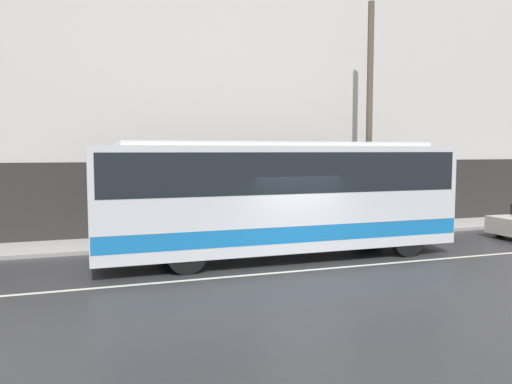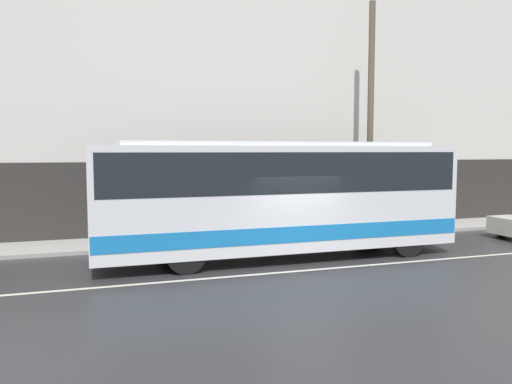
# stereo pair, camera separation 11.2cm
# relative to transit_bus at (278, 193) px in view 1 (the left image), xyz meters

# --- Properties ---
(ground_plane) EXTENTS (60.00, 60.00, 0.00)m
(ground_plane) POSITION_rel_transit_bus_xyz_m (0.13, -1.76, -1.95)
(ground_plane) COLOR #2D2D30
(sidewalk) EXTENTS (60.00, 2.36, 0.12)m
(sidewalk) POSITION_rel_transit_bus_xyz_m (0.13, 3.41, -1.89)
(sidewalk) COLOR #A09E99
(sidewalk) RESTS_ON ground_plane
(building_facade) EXTENTS (60.00, 0.35, 12.69)m
(building_facade) POSITION_rel_transit_bus_xyz_m (0.13, 4.74, 4.19)
(building_facade) COLOR silver
(building_facade) RESTS_ON ground_plane
(lane_stripe) EXTENTS (54.00, 0.14, 0.01)m
(lane_stripe) POSITION_rel_transit_bus_xyz_m (0.13, -1.76, -1.94)
(lane_stripe) COLOR beige
(lane_stripe) RESTS_ON ground_plane
(transit_bus) EXTENTS (10.78, 2.52, 3.46)m
(transit_bus) POSITION_rel_transit_bus_xyz_m (0.00, 0.00, 0.00)
(transit_bus) COLOR silver
(transit_bus) RESTS_ON ground_plane
(utility_pole_near) EXTENTS (0.23, 0.23, 8.61)m
(utility_pole_near) POSITION_rel_transit_bus_xyz_m (4.79, 2.84, 2.48)
(utility_pole_near) COLOR brown
(utility_pole_near) RESTS_ON sidewalk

